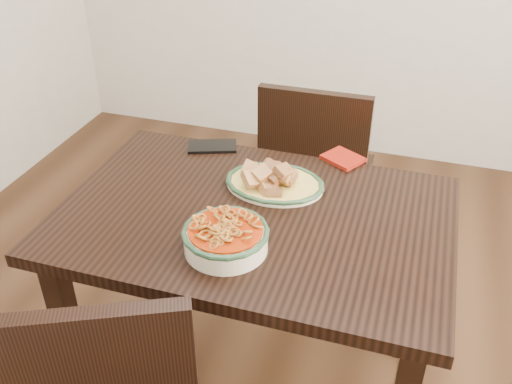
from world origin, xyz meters
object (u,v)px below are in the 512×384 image
(dining_table, at_px, (254,242))
(noodle_bowl, at_px, (226,236))
(smartphone, at_px, (212,146))
(fish_plate, at_px, (275,174))
(chair_far, at_px, (316,171))

(dining_table, bearing_deg, noodle_bowl, -96.53)
(dining_table, distance_m, smartphone, 0.43)
(fish_plate, bearing_deg, smartphone, 147.03)
(dining_table, distance_m, fish_plate, 0.22)
(fish_plate, bearing_deg, chair_far, 87.61)
(noodle_bowl, distance_m, smartphone, 0.56)
(chair_far, distance_m, smartphone, 0.54)
(fish_plate, distance_m, smartphone, 0.33)
(noodle_bowl, xyz_separation_m, smartphone, (-0.24, 0.51, -0.04))
(chair_far, distance_m, fish_plate, 0.62)
(chair_far, bearing_deg, noodle_bowl, 85.54)
(dining_table, xyz_separation_m, smartphone, (-0.26, 0.33, 0.11))
(fish_plate, relative_size, smartphone, 1.81)
(fish_plate, xyz_separation_m, smartphone, (-0.27, 0.18, -0.04))
(dining_table, xyz_separation_m, chair_far, (0.04, 0.70, -0.14))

